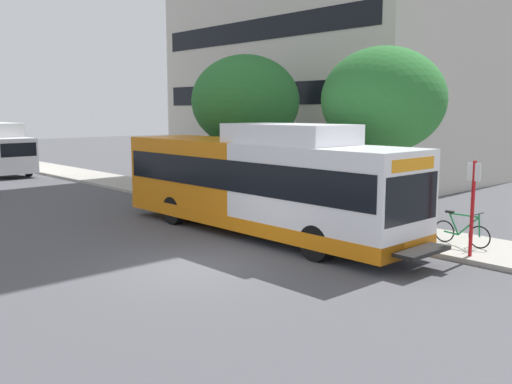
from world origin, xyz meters
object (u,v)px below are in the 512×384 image
(street_tree_near_stop, at_px, (383,100))
(transit_bus, at_px, (259,183))
(bus_stop_sign_pole, at_px, (473,201))
(bicycle_parked, at_px, (462,231))
(street_tree_mid_block, at_px, (245,101))

(street_tree_near_stop, bearing_deg, transit_bus, 154.61)
(transit_bus, height_order, street_tree_near_stop, street_tree_near_stop)
(transit_bus, relative_size, street_tree_near_stop, 2.01)
(bus_stop_sign_pole, xyz_separation_m, street_tree_near_stop, (2.11, 4.44, 2.75))
(bus_stop_sign_pole, relative_size, bicycle_parked, 1.48)
(bus_stop_sign_pole, relative_size, street_tree_near_stop, 0.43)
(bicycle_parked, height_order, street_tree_mid_block, street_tree_mid_block)
(bus_stop_sign_pole, distance_m, bicycle_parked, 1.67)
(bicycle_parked, bearing_deg, transit_bus, 117.76)
(bicycle_parked, xyz_separation_m, street_tree_mid_block, (1.20, 10.90, 3.88))
(transit_bus, height_order, bus_stop_sign_pole, transit_bus)
(bus_stop_sign_pole, height_order, bicycle_parked, bus_stop_sign_pole)
(transit_bus, bearing_deg, bus_stop_sign_pole, -73.10)
(street_tree_near_stop, distance_m, street_tree_mid_block, 7.24)
(transit_bus, relative_size, bus_stop_sign_pole, 4.71)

